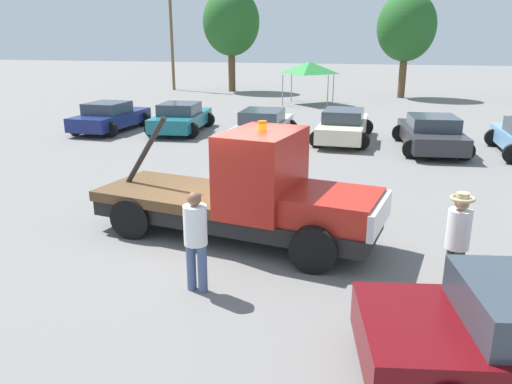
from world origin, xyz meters
name	(u,v)px	position (x,y,z in m)	size (l,w,h in m)	color
ground_plane	(234,237)	(0.00, 0.00, 0.00)	(160.00, 160.00, 0.00)	slate
tow_truck	(250,196)	(0.38, -0.06, 0.98)	(6.35, 2.81, 2.55)	black
person_near_truck	(458,236)	(4.27, -1.44, 1.04)	(0.39, 0.39, 1.77)	#38383D
person_at_hood	(196,235)	(0.14, -2.44, 1.01)	(0.39, 0.39, 1.74)	#475B84
parked_car_navy	(110,117)	(-9.44, 10.90, 0.65)	(2.43, 4.45, 1.34)	navy
parked_car_teal	(181,118)	(-6.18, 11.52, 0.65)	(2.77, 4.65, 1.34)	#196670
parked_car_silver	(263,126)	(-2.00, 10.31, 0.65)	(2.51, 4.97, 1.34)	#B7B7BC
parked_car_cream	(343,126)	(1.19, 11.29, 0.65)	(2.36, 4.82, 1.34)	beige
parked_car_charcoal	(431,133)	(4.59, 10.38, 0.65)	(2.86, 4.94, 1.34)	#2D2D33
canopy_tent_green	(309,68)	(-2.28, 23.35, 2.32)	(2.94, 2.94, 2.71)	#9E9EA3
tree_center	(231,22)	(-9.68, 30.00, 5.35)	(4.47, 4.47, 7.98)	brown
tree_right	(406,27)	(3.63, 28.76, 4.90)	(4.09, 4.09, 7.30)	brown
utility_pole	(171,26)	(-14.79, 29.89, 5.09)	(2.20, 0.24, 9.65)	brown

